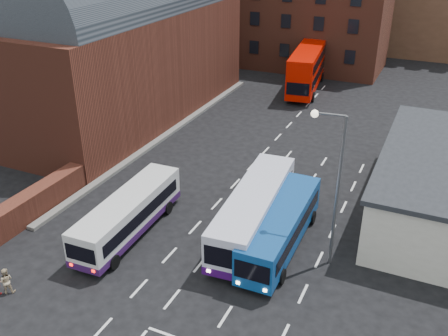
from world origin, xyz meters
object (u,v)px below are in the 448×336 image
at_px(bus_white_inbound, 254,209).
at_px(pedestrian_beige, 6,281).
at_px(street_lamp, 333,177).
at_px(bus_white_outbound, 129,213).
at_px(bus_red_double, 307,69).
at_px(bus_blue, 281,226).

height_order(bus_white_inbound, pedestrian_beige, bus_white_inbound).
bearing_deg(street_lamp, bus_white_outbound, -169.26).
bearing_deg(bus_white_outbound, bus_red_double, 84.97).
relative_size(bus_red_double, street_lamp, 1.33).
distance_m(bus_white_inbound, street_lamp, 6.08).
distance_m(bus_red_double, street_lamp, 31.92).
relative_size(bus_white_inbound, bus_red_double, 0.91).
xyz_separation_m(bus_white_inbound, street_lamp, (4.72, -1.01, 3.69)).
relative_size(bus_blue, bus_red_double, 0.80).
bearing_deg(bus_white_outbound, pedestrian_beige, -112.58).
height_order(bus_white_inbound, bus_red_double, bus_red_double).
relative_size(bus_white_outbound, bus_blue, 0.99).
xyz_separation_m(bus_white_inbound, bus_blue, (2.01, -0.79, -0.20)).
relative_size(bus_red_double, pedestrian_beige, 8.07).
distance_m(bus_blue, bus_red_double, 30.85).
relative_size(bus_white_outbound, bus_white_inbound, 0.87).
bearing_deg(bus_red_double, street_lamp, 100.57).
bearing_deg(street_lamp, pedestrian_beige, -146.68).
bearing_deg(street_lamp, bus_blue, 175.44).
bearing_deg(pedestrian_beige, bus_white_inbound, -167.52).
height_order(bus_red_double, pedestrian_beige, bus_red_double).
bearing_deg(pedestrian_beige, bus_white_outbound, -145.43).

